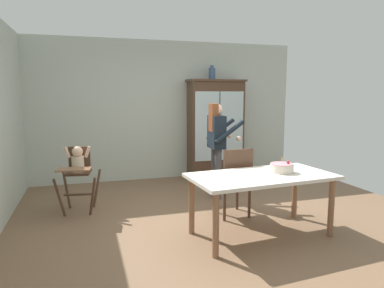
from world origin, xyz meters
The scene contains 9 objects.
ground_plane centered at (0.00, 0.00, 0.00)m, with size 6.24×6.24×0.00m, color brown.
wall_back centered at (0.00, 2.63, 1.35)m, with size 5.32×0.06×2.70m, color beige.
china_cabinet centered at (0.94, 2.37, 0.98)m, with size 1.14×0.48×1.96m.
ceramic_vase centered at (0.85, 2.37, 2.08)m, with size 0.13×0.13×0.27m.
high_chair_with_toddler centered at (-1.69, 0.96, 0.65)m, with size 0.66×0.75×0.95m.
adult_person centered at (0.44, 1.00, 0.97)m, with size 0.50×0.49×1.53m.
dining_table centered at (0.40, -0.56, 0.65)m, with size 1.75×0.99×0.74m.
birthday_cake centered at (0.70, -0.52, 0.79)m, with size 0.28×0.28×0.19m.
dining_chair_far_side centered at (0.35, 0.08, 0.56)m, with size 0.45×0.45×0.96m.
Camera 1 is at (-1.56, -4.15, 1.69)m, focal length 32.64 mm.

